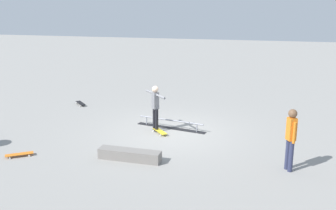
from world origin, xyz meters
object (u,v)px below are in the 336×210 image
at_px(grind_rail, 171,125).
at_px(skateboard_main, 160,131).
at_px(skater_main, 155,105).
at_px(loose_skateboard_orange, 19,154).
at_px(bystander_orange_shirt, 291,136).
at_px(loose_skateboard_black, 81,103).
at_px(skate_ledge, 130,155).

height_order(grind_rail, skateboard_main, grind_rail).
distance_m(skater_main, loose_skateboard_orange, 4.69).
distance_m(grind_rail, skater_main, 1.02).
relative_size(grind_rail, skater_main, 1.62).
height_order(bystander_orange_shirt, loose_skateboard_orange, bystander_orange_shirt).
xyz_separation_m(grind_rail, loose_skateboard_orange, (3.87, 3.53, -0.06)).
height_order(skater_main, bystander_orange_shirt, bystander_orange_shirt).
height_order(grind_rail, loose_skateboard_black, grind_rail).
xyz_separation_m(bystander_orange_shirt, loose_skateboard_orange, (7.74, 0.69, -0.91)).
relative_size(loose_skateboard_black, loose_skateboard_orange, 0.93).
distance_m(loose_skateboard_black, loose_skateboard_orange, 5.84).
bearing_deg(skateboard_main, skate_ledge, 132.97).
bearing_deg(loose_skateboard_black, bystander_orange_shirt, 16.68).
xyz_separation_m(grind_rail, skateboard_main, (0.26, 0.62, -0.06)).
distance_m(grind_rail, skate_ledge, 3.13).
bearing_deg(skateboard_main, loose_skateboard_black, 16.08).
bearing_deg(grind_rail, skateboard_main, 80.21).
relative_size(grind_rail, skateboard_main, 3.53).
xyz_separation_m(skater_main, skateboard_main, (-0.20, 0.20, -0.87)).
distance_m(bystander_orange_shirt, loose_skateboard_orange, 7.83).
height_order(skateboard_main, loose_skateboard_black, same).
distance_m(skate_ledge, skater_main, 2.77).
relative_size(grind_rail, bystander_orange_shirt, 1.51).
bearing_deg(skateboard_main, skater_main, 5.83).
bearing_deg(skater_main, loose_skateboard_orange, 90.34).
height_order(skate_ledge, skateboard_main, skate_ledge).
relative_size(skateboard_main, bystander_orange_shirt, 0.43).
relative_size(bystander_orange_shirt, loose_skateboard_orange, 2.23).
xyz_separation_m(skateboard_main, loose_skateboard_orange, (3.60, 2.91, 0.00)).
distance_m(grind_rail, bystander_orange_shirt, 4.88).
relative_size(grind_rail, loose_skateboard_black, 3.61).
xyz_separation_m(bystander_orange_shirt, loose_skateboard_black, (8.37, -5.11, -0.91)).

